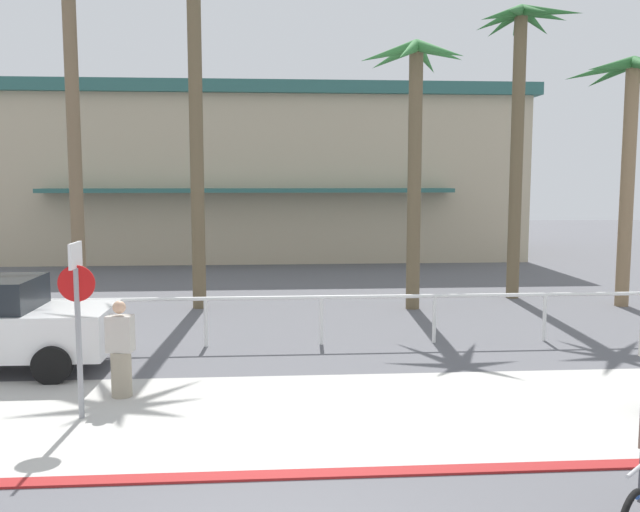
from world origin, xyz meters
TOP-DOWN VIEW (x-y plane):
  - ground_plane at (0.00, 10.00)m, footprint 80.00×80.00m
  - sidewalk_strip at (0.00, 4.20)m, footprint 44.00×4.00m
  - curb_paint at (0.00, 2.20)m, footprint 44.00×0.24m
  - building_backdrop at (-0.69, 26.80)m, footprint 23.62×11.01m
  - rail_fence at (0.00, 8.50)m, footprint 21.59×0.08m
  - stop_sign_bike_lane at (-2.58, 4.30)m, footprint 0.52×0.56m
  - palm_tree_2 at (-5.10, 13.48)m, footprint 3.42×2.81m
  - palm_tree_3 at (-1.82, 12.84)m, footprint 3.17×2.98m
  - palm_tree_4 at (3.90, 12.33)m, footprint 2.74×3.26m
  - palm_tree_5 at (7.18, 13.69)m, footprint 2.80×3.04m
  - palm_tree_6 at (9.66, 12.26)m, footprint 3.20×3.58m
  - pedestrian_0 at (-2.21, 5.26)m, footprint 0.43×0.36m

SIDE VIEW (x-z plane):
  - ground_plane at x=0.00m, z-range 0.00..0.00m
  - sidewalk_strip at x=0.00m, z-range 0.00..0.02m
  - curb_paint at x=0.00m, z-range 0.00..0.03m
  - pedestrian_0 at x=-2.21m, z-range -0.07..1.49m
  - rail_fence at x=0.00m, z-range 0.32..1.36m
  - stop_sign_bike_lane at x=-2.58m, z-range 0.40..2.96m
  - building_backdrop at x=-0.69m, z-range 0.02..7.33m
  - palm_tree_6 at x=9.66m, z-range 1.73..8.38m
  - palm_tree_4 at x=3.90m, z-range 1.59..8.60m
  - palm_tree_5 at x=7.18m, z-range 2.10..10.38m
  - palm_tree_2 at x=-5.10m, z-range 2.06..11.65m
  - palm_tree_3 at x=-1.82m, z-range 2.42..12.43m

